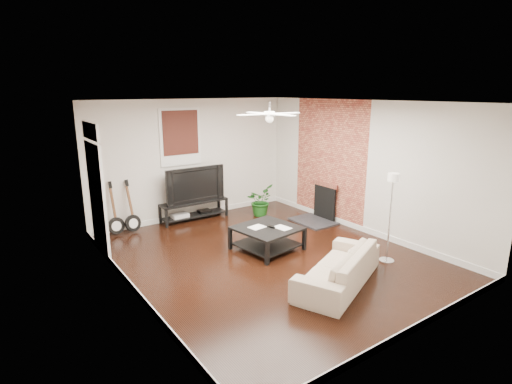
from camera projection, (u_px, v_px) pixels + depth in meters
room at (269, 183)px, 7.10m from camera, size 5.01×6.01×2.81m
brick_accent at (329, 161)px, 9.28m from camera, size 0.02×2.20×2.80m
fireplace at (319, 202)px, 9.35m from camera, size 0.80×1.10×0.92m
window_back at (181, 137)px, 9.15m from camera, size 1.00×0.06×1.30m
door_left at (97, 189)px, 7.27m from camera, size 0.08×1.00×2.50m
tv_stand at (194, 210)px, 9.53m from camera, size 1.61×0.43×0.45m
tv at (193, 184)px, 9.39m from camera, size 1.44×0.19×0.83m
coffee_table at (267, 238)px, 7.73m from camera, size 1.22×1.22×0.45m
sofa at (338, 267)px, 6.33m from camera, size 2.14×1.52×0.58m
floor_lamp at (390, 218)px, 7.03m from camera, size 0.35×0.35×1.63m
potted_plant at (260, 201)px, 9.81m from camera, size 0.88×0.87×0.74m
guitar_left at (115, 209)px, 8.39m from camera, size 0.39×0.30×1.16m
guitar_right at (132, 207)px, 8.56m from camera, size 0.41×0.33×1.16m
ceiling_fan at (270, 114)px, 6.80m from camera, size 1.24×1.24×0.32m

